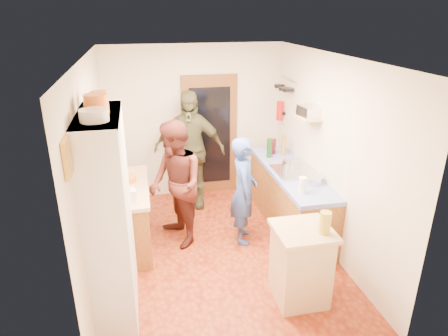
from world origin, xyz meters
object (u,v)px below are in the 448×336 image
object	(u,v)px
person_left	(177,183)
person_hob	(246,191)
person_back	(190,150)
right_counter_base	(289,200)
hutch_body	(110,218)
island_base	(300,266)

from	to	relation	value
person_left	person_hob	bearing A→B (deg)	61.46
person_left	person_back	size ratio (longest dim) A/B	0.90
person_left	right_counter_base	bearing A→B (deg)	76.58
person_left	person_back	world-z (taller)	person_back
person_back	right_counter_base	bearing A→B (deg)	-22.70
right_counter_base	hutch_body	bearing A→B (deg)	-152.53
person_back	person_hob	bearing A→B (deg)	-51.57
hutch_body	right_counter_base	distance (m)	2.90
right_counter_base	person_left	distance (m)	1.76
person_hob	person_left	world-z (taller)	person_left
person_hob	person_left	bearing A→B (deg)	88.65
person_hob	person_back	world-z (taller)	person_back
hutch_body	person_left	bearing A→B (deg)	56.73
island_base	person_back	xyz separation A→B (m)	(-0.87, 2.61, 0.55)
right_counter_base	person_hob	distance (m)	0.89
island_base	hutch_body	bearing A→B (deg)	170.83
person_hob	person_left	distance (m)	0.96
person_left	person_back	bearing A→B (deg)	146.73
hutch_body	person_hob	size ratio (longest dim) A/B	1.43
island_base	person_left	size ratio (longest dim) A/B	0.49
right_counter_base	person_hob	xyz separation A→B (m)	(-0.77, -0.28, 0.35)
right_counter_base	island_base	xyz separation A→B (m)	(-0.49, -1.62, 0.01)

